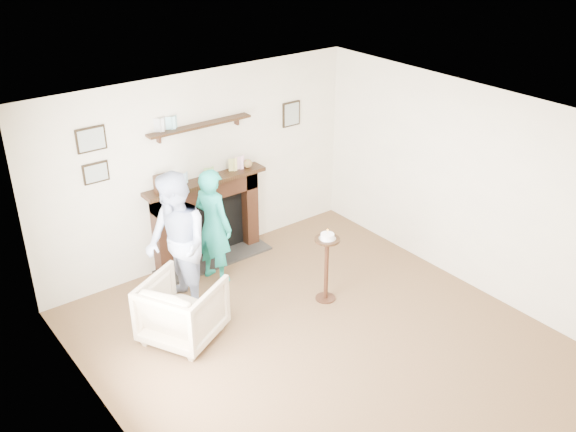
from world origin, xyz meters
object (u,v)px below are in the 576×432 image
Objects in this scene: armchair at (185,336)px; man at (182,307)px; pedestal_table at (327,257)px; woman at (216,278)px.

armchair is 0.58m from man.
pedestal_table reaches higher than armchair.
armchair is at bearing -22.33° from man.
woman is (0.92, 0.82, 0.00)m from armchair.
man is (0.26, 0.52, 0.00)m from armchair.
armchair is at bearing 167.44° from pedestal_table.
man is 1.13× the size of woman.
woman is 1.56m from pedestal_table.
armchair is 1.23m from woman.
man is at bearing -53.93° from armchair.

